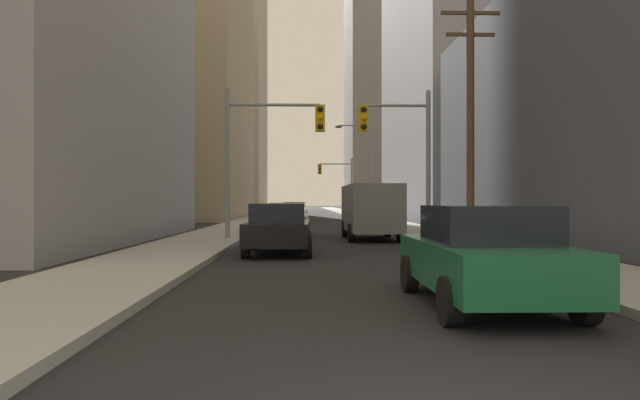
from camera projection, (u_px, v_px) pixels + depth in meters
sidewalk_left at (262, 217)px, 52.95m from camera, size 2.97×160.00×0.15m
sidewalk_right at (364, 217)px, 53.25m from camera, size 2.97×160.00×0.15m
cargo_van_grey at (371, 208)px, 23.27m from camera, size 2.16×5.24×2.26m
sedan_green at (484, 255)px, 8.40m from camera, size 1.95×4.21×1.52m
sedan_black at (279, 228)px, 16.80m from camera, size 1.95×4.24×1.52m
sedan_silver at (288, 219)px, 25.90m from camera, size 1.95×4.25×1.52m
sedan_blue at (295, 212)px, 42.26m from camera, size 1.95×4.25×1.52m
traffic_signal_near_left at (270, 139)px, 22.04m from camera, size 3.93×0.44×6.00m
traffic_signal_near_right at (399, 141)px, 22.20m from camera, size 2.88×0.44×6.00m
traffic_signal_far_right at (337, 177)px, 56.93m from camera, size 3.54×0.44×6.00m
utility_pole_right at (470, 113)px, 20.60m from camera, size 2.20×0.28×9.15m
street_lamp_right at (364, 162)px, 42.02m from camera, size 2.75×0.32×7.50m
building_left_mid_office at (136, 59)px, 52.32m from camera, size 20.10×22.78×29.81m
building_left_far_tower at (188, 41)px, 88.96m from camera, size 23.97×19.88×54.21m
building_right_mid_block at (520, 55)px, 48.20m from camera, size 20.68×23.36×28.47m
building_right_far_highrise at (416, 77)px, 95.59m from camera, size 23.37×18.69×45.68m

